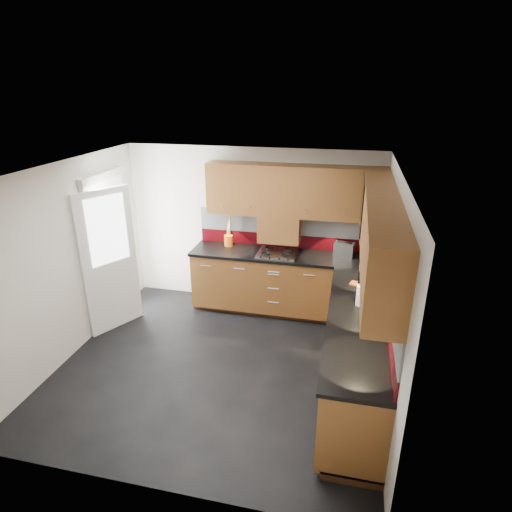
% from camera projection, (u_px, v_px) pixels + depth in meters
% --- Properties ---
extents(room, '(4.00, 3.80, 2.64)m').
position_uv_depth(room, '(215.00, 252.00, 4.73)').
color(room, black).
extents(base_cabinets, '(2.70, 3.20, 0.95)m').
position_uv_depth(base_cabinets, '(313.00, 315.00, 5.56)').
color(base_cabinets, brown).
rests_on(base_cabinets, room).
extents(countertop, '(2.72, 3.22, 0.04)m').
position_uv_depth(countertop, '(314.00, 281.00, 5.37)').
color(countertop, black).
rests_on(countertop, base_cabinets).
extents(backsplash, '(2.70, 3.20, 0.54)m').
position_uv_depth(backsplash, '(334.00, 255.00, 5.41)').
color(backsplash, maroon).
rests_on(backsplash, countertop).
extents(upper_cabinets, '(2.50, 3.20, 0.72)m').
position_uv_depth(upper_cabinets, '(333.00, 210.00, 5.06)').
color(upper_cabinets, brown).
rests_on(upper_cabinets, room).
extents(extractor_hood, '(0.60, 0.33, 0.40)m').
position_uv_depth(extractor_hood, '(280.00, 228.00, 6.20)').
color(extractor_hood, brown).
rests_on(extractor_hood, room).
extents(glass_cabinet, '(0.32, 0.80, 0.66)m').
position_uv_depth(glass_cabinet, '(374.00, 204.00, 5.21)').
color(glass_cabinet, black).
rests_on(glass_cabinet, room).
extents(back_door, '(0.42, 1.19, 2.04)m').
position_uv_depth(back_door, '(110.00, 253.00, 5.95)').
color(back_door, white).
rests_on(back_door, room).
extents(gas_hob, '(0.56, 0.50, 0.04)m').
position_uv_depth(gas_hob, '(277.00, 253.00, 6.17)').
color(gas_hob, silver).
rests_on(gas_hob, countertop).
extents(utensil_pot, '(0.13, 0.13, 0.47)m').
position_uv_depth(utensil_pot, '(229.00, 239.00, 6.46)').
color(utensil_pot, orange).
rests_on(utensil_pot, countertop).
extents(toaster, '(0.30, 0.21, 0.20)m').
position_uv_depth(toaster, '(344.00, 249.00, 6.08)').
color(toaster, silver).
rests_on(toaster, countertop).
extents(food_processor, '(0.16, 0.16, 0.27)m').
position_uv_depth(food_processor, '(364.00, 280.00, 5.07)').
color(food_processor, white).
rests_on(food_processor, countertop).
extents(paper_towel, '(0.13, 0.13, 0.23)m').
position_uv_depth(paper_towel, '(361.00, 296.00, 4.71)').
color(paper_towel, white).
rests_on(paper_towel, countertop).
extents(orange_cloth, '(0.18, 0.17, 0.02)m').
position_uv_depth(orange_cloth, '(356.00, 284.00, 5.24)').
color(orange_cloth, orange).
rests_on(orange_cloth, countertop).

